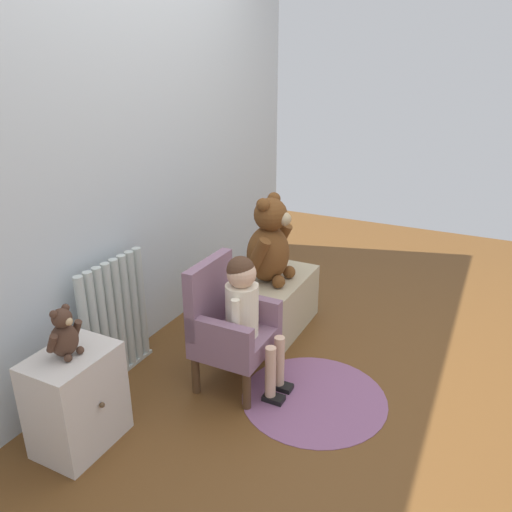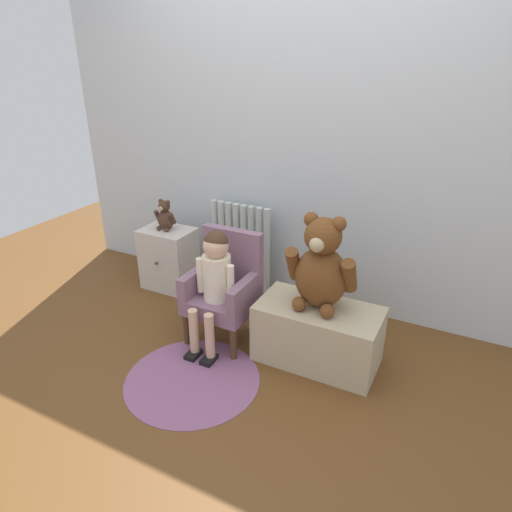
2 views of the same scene
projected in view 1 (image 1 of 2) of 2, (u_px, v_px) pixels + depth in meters
The scene contains 10 objects.
ground_plane at pixel (323, 382), 2.74m from camera, with size 6.00×6.00×0.00m, color brown.
back_wall at pixel (134, 146), 2.78m from camera, with size 3.80×0.05×2.40m, color silver.
radiator at pixel (116, 320), 2.70m from camera, with size 0.50×0.05×0.68m.
small_dresser at pixel (77, 400), 2.23m from camera, with size 0.38×0.30×0.47m.
child_armchair at pixel (228, 325), 2.63m from camera, with size 0.40×0.37×0.69m.
child_figure at pixel (246, 305), 2.53m from camera, with size 0.25×0.35×0.75m.
low_bench at pixel (273, 305), 3.21m from camera, with size 0.70×0.37×0.36m, color tan.
large_teddy_bear at pixel (269, 244), 3.05m from camera, with size 0.40×0.28×0.55m.
small_teddy_bear at pixel (64, 335), 2.10m from camera, with size 0.17×0.12×0.23m.
floor_rug at pixel (314, 398), 2.61m from camera, with size 0.76×0.76×0.01m, color #865479.
Camera 1 is at (-2.22, -0.69, 1.65)m, focal length 35.00 mm.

